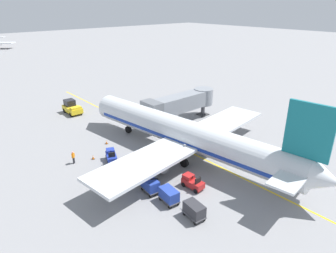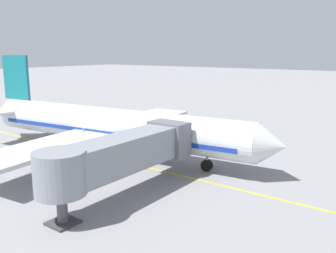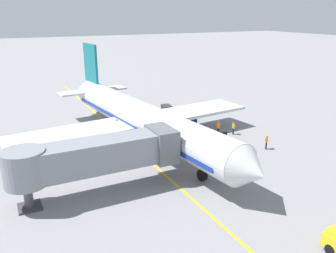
# 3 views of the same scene
# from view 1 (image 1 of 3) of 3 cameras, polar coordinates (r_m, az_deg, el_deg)

# --- Properties ---
(ground_plane) EXTENTS (400.00, 400.00, 0.00)m
(ground_plane) POSITION_cam_1_polar(r_m,az_deg,el_deg) (41.33, 4.20, -4.91)
(ground_plane) COLOR gray
(gate_lead_in_line) EXTENTS (0.24, 80.00, 0.01)m
(gate_lead_in_line) POSITION_cam_1_polar(r_m,az_deg,el_deg) (41.33, 4.20, -4.90)
(gate_lead_in_line) COLOR gold
(gate_lead_in_line) RESTS_ON ground
(parked_airliner) EXTENTS (30.40, 37.34, 10.63)m
(parked_airliner) POSITION_cam_1_polar(r_m,az_deg,el_deg) (38.97, 3.37, -1.46)
(parked_airliner) COLOR silver
(parked_airliner) RESTS_ON ground
(jet_bridge) EXTENTS (14.45, 3.50, 4.98)m
(jet_bridge) POSITION_cam_1_polar(r_m,az_deg,el_deg) (50.23, 2.45, 4.50)
(jet_bridge) COLOR gray
(jet_bridge) RESTS_ON ground
(pushback_tractor) EXTENTS (2.29, 4.44, 2.40)m
(pushback_tractor) POSITION_cam_1_polar(r_m,az_deg,el_deg) (57.99, -17.84, 3.46)
(pushback_tractor) COLOR gold
(pushback_tractor) RESTS_ON ground
(baggage_tug_lead) EXTENTS (2.22, 2.77, 1.62)m
(baggage_tug_lead) POSITION_cam_1_polar(r_m,az_deg,el_deg) (33.58, -2.89, -10.54)
(baggage_tug_lead) COLOR slate
(baggage_tug_lead) RESTS_ON ground
(baggage_tug_trailing) EXTENTS (1.42, 2.57, 1.62)m
(baggage_tug_trailing) POSITION_cam_1_polar(r_m,az_deg,el_deg) (33.63, 4.66, -10.53)
(baggage_tug_trailing) COLOR #B21E1E
(baggage_tug_trailing) RESTS_ON ground
(baggage_tug_spare) EXTENTS (2.10, 2.77, 1.62)m
(baggage_tug_spare) POSITION_cam_1_polar(r_m,az_deg,el_deg) (39.42, -10.77, -5.56)
(baggage_tug_spare) COLOR #1E339E
(baggage_tug_spare) RESTS_ON ground
(baggage_cart_front) EXTENTS (1.55, 2.96, 1.58)m
(baggage_cart_front) POSITION_cam_1_polar(r_m,az_deg,el_deg) (32.76, -3.42, -10.99)
(baggage_cart_front) COLOR #4C4C51
(baggage_cart_front) RESTS_ON ground
(baggage_cart_second_in_train) EXTENTS (1.55, 2.96, 1.58)m
(baggage_cart_second_in_train) POSITION_cam_1_polar(r_m,az_deg,el_deg) (31.20, 0.20, -12.87)
(baggage_cart_second_in_train) COLOR #4C4C51
(baggage_cart_second_in_train) RESTS_ON ground
(baggage_cart_third_in_train) EXTENTS (1.55, 2.96, 1.58)m
(baggage_cart_third_in_train) POSITION_cam_1_polar(r_m,az_deg,el_deg) (29.40, 5.02, -15.52)
(baggage_cart_third_in_train) COLOR #4C4C51
(baggage_cart_third_in_train) RESTS_ON ground
(ground_crew_wing_walker) EXTENTS (0.35, 0.71, 1.69)m
(ground_crew_wing_walker) POSITION_cam_1_polar(r_m,az_deg,el_deg) (35.35, -13.19, -8.86)
(ground_crew_wing_walker) COLOR #232328
(ground_crew_wing_walker) RESTS_ON ground
(ground_crew_loader) EXTENTS (0.63, 0.51, 1.69)m
(ground_crew_loader) POSITION_cam_1_polar(r_m,az_deg,el_deg) (39.92, -17.61, -5.52)
(ground_crew_loader) COLOR #232328
(ground_crew_loader) RESTS_ON ground
(ground_crew_marshaller) EXTENTS (0.72, 0.25, 1.69)m
(ground_crew_marshaller) POSITION_cam_1_polar(r_m,az_deg,el_deg) (35.34, -10.02, -8.60)
(ground_crew_marshaller) COLOR #232328
(ground_crew_marshaller) RESTS_ON ground
(safety_cone_nose_left) EXTENTS (0.36, 0.36, 0.59)m
(safety_cone_nose_left) POSITION_cam_1_polar(r_m,az_deg,el_deg) (44.34, -11.65, -2.92)
(safety_cone_nose_left) COLOR black
(safety_cone_nose_left) RESTS_ON ground
(safety_cone_nose_right) EXTENTS (0.36, 0.36, 0.59)m
(safety_cone_nose_right) POSITION_cam_1_polar(r_m,az_deg,el_deg) (40.56, -14.09, -5.69)
(safety_cone_nose_right) COLOR black
(safety_cone_nose_right) RESTS_ON ground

